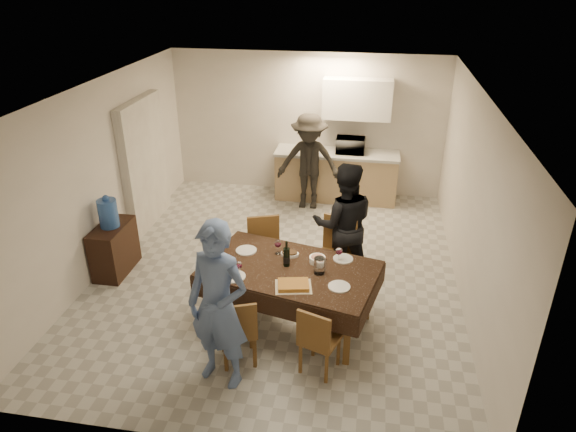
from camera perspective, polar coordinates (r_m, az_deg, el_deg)
name	(u,v)px	position (r m, az deg, el deg)	size (l,w,h in m)	color
floor	(278,271)	(7.44, -1.14, -6.10)	(5.00, 6.00, 0.02)	#B8B8B3
ceiling	(276,90)	(6.43, -1.36, 13.84)	(5.00, 6.00, 0.02)	white
wall_back	(307,124)	(9.62, 2.12, 10.13)	(5.00, 0.02, 2.60)	silver
wall_front	(209,332)	(4.32, -8.80, -12.63)	(5.00, 0.02, 2.60)	silver
wall_left	(102,176)	(7.67, -19.98, 4.17)	(0.02, 6.00, 2.60)	silver
wall_right	(472,201)	(6.85, 19.78, 1.58)	(0.02, 6.00, 2.60)	silver
stub_partition	(145,163)	(8.71, -15.63, 5.64)	(0.15, 1.40, 2.10)	silver
kitchen_base_cabinet	(336,177)	(9.55, 5.35, 4.37)	(2.20, 0.60, 0.86)	tan
kitchen_worktop	(337,153)	(9.39, 5.47, 6.95)	(2.24, 0.64, 0.05)	#AEAFAA
upper_cabinet	(357,99)	(9.24, 7.70, 12.75)	(1.20, 0.34, 0.70)	white
dining_table	(290,271)	(6.06, 0.22, -6.08)	(2.21, 1.59, 0.78)	black
chair_near_left	(236,326)	(5.61, -5.84, -12.07)	(0.50, 0.51, 0.46)	brown
chair_near_right	(320,336)	(5.49, 3.54, -13.15)	(0.49, 0.49, 0.45)	brown
chair_far_left	(264,251)	(6.77, -2.64, -3.91)	(0.56, 0.57, 0.52)	brown
chair_far_right	(333,254)	(6.63, 4.99, -4.25)	(0.59, 0.60, 0.56)	brown
console	(114,249)	(7.67, -18.73, -3.46)	(0.39, 0.78, 0.72)	black
water_jug	(108,213)	(7.42, -19.35, 0.27)	(0.26, 0.26, 0.40)	blue
wine_bottle	(286,254)	(6.01, -0.17, -4.20)	(0.08, 0.08, 0.32)	black
water_pitcher	(319,266)	(5.91, 3.51, -5.53)	(0.13, 0.13, 0.20)	white
savoury_tart	(293,285)	(5.70, 0.60, -7.68)	(0.40, 0.30, 0.05)	#B88E35
salad_bowl	(317,260)	(6.14, 3.27, -4.85)	(0.19, 0.19, 0.07)	white
mushroom_dish	(290,254)	(6.27, 0.19, -4.27)	(0.20, 0.20, 0.04)	white
wine_glass_a	(239,268)	(5.89, -5.49, -5.81)	(0.08, 0.08, 0.18)	white
wine_glass_b	(339,254)	(6.16, 5.68, -4.26)	(0.08, 0.08, 0.18)	white
wine_glass_c	(278,247)	(6.27, -1.13, -3.44)	(0.09, 0.09, 0.19)	white
plate_near_left	(234,277)	(5.90, -6.05, -6.71)	(0.27, 0.27, 0.02)	white
plate_near_right	(339,287)	(5.73, 5.71, -7.81)	(0.25, 0.25, 0.01)	white
plate_far_left	(246,250)	(6.40, -4.66, -3.82)	(0.26, 0.26, 0.01)	white
plate_far_right	(343,259)	(6.24, 6.14, -4.74)	(0.24, 0.24, 0.01)	white
microwave	(350,145)	(9.32, 6.96, 7.81)	(0.51, 0.34, 0.28)	white
person_near	(218,306)	(5.22, -7.74, -9.91)	(0.68, 0.44, 1.85)	#556EA3
person_far	(344,224)	(6.86, 6.20, -0.93)	(0.84, 0.66, 1.73)	black
person_kitchen	(309,162)	(9.02, 2.33, 6.04)	(1.11, 0.64, 1.72)	black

